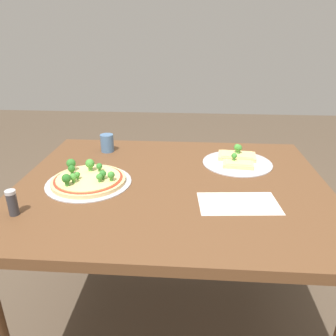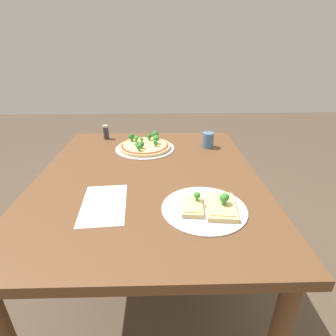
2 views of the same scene
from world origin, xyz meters
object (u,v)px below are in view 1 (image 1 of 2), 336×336
Objects in this scene: pizza_tray_slice at (237,160)px; drinking_cup at (107,143)px; pizza_tray_whole at (88,179)px; condiment_shaker at (12,203)px; dining_table at (172,202)px.

drinking_cup reaches higher than pizza_tray_slice.
pizza_tray_whole reaches higher than pizza_tray_slice.
condiment_shaker is at bearing 75.14° from drinking_cup.
pizza_tray_whole is 0.64m from pizza_tray_slice.
condiment_shaker reaches higher than pizza_tray_slice.
pizza_tray_slice is (-0.27, -0.22, 0.10)m from dining_table.
dining_table is 14.22× the size of drinking_cup.
dining_table is 13.89× the size of condiment_shaker.
pizza_tray_whole is at bearing 5.32° from dining_table.
condiment_shaker reaches higher than pizza_tray_whole.
dining_table is at bearing -174.68° from pizza_tray_whole.
pizza_tray_slice reaches higher than dining_table.
drinking_cup reaches higher than dining_table.
pizza_tray_whole reaches higher than dining_table.
pizza_tray_slice is 3.53× the size of condiment_shaker.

